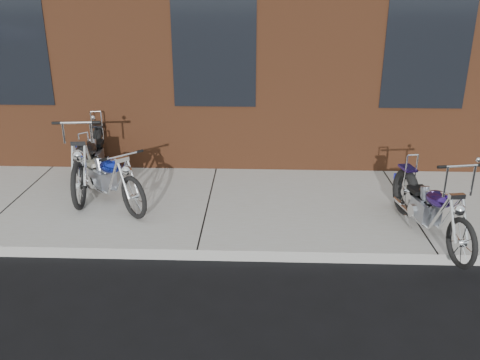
{
  "coord_description": "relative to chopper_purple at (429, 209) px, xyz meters",
  "views": [
    {
      "loc": [
        0.75,
        -5.61,
        3.29
      ],
      "look_at": [
        0.51,
        0.8,
        0.79
      ],
      "focal_mm": 38.0,
      "sensor_mm": 36.0,
      "label": 1
    }
  ],
  "objects": [
    {
      "name": "chopper_purple",
      "position": [
        0.0,
        0.0,
        0.0
      ],
      "size": [
        0.6,
        2.12,
        1.2
      ],
      "rotation": [
        0.0,
        0.0,
        -1.39
      ],
      "color": "black",
      "rests_on": "sidewalk"
    },
    {
      "name": "ground",
      "position": [
        -3.0,
        -0.52,
        -0.53
      ],
      "size": [
        120.0,
        120.0,
        0.0
      ],
      "primitive_type": "plane",
      "color": "black",
      "rests_on": "ground"
    },
    {
      "name": "chopper_third",
      "position": [
        -4.97,
        1.61,
        0.06
      ],
      "size": [
        0.61,
        2.48,
        1.26
      ],
      "rotation": [
        0.0,
        0.0,
        -1.46
      ],
      "color": "black",
      "rests_on": "sidewalk"
    },
    {
      "name": "sidewalk",
      "position": [
        -3.0,
        0.98,
        -0.46
      ],
      "size": [
        22.0,
        3.0,
        0.15
      ],
      "primitive_type": "cube",
      "color": "#9D978B",
      "rests_on": "ground"
    },
    {
      "name": "chopper_blue",
      "position": [
        -4.55,
        0.98,
        0.01
      ],
      "size": [
        1.59,
        1.64,
        0.95
      ],
      "rotation": [
        0.0,
        0.0,
        -0.8
      ],
      "color": "black",
      "rests_on": "sidewalk"
    }
  ]
}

